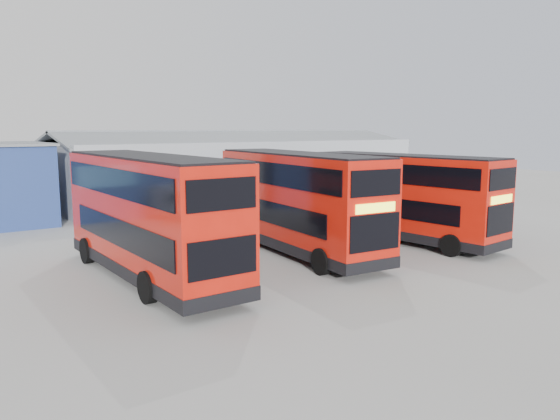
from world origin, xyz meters
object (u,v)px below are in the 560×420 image
Objects in this scene: maintenance_shed at (236,168)px; double_decker_centre at (298,204)px; double_decker_right at (403,198)px; single_decker_blue at (378,199)px; double_decker_left at (149,218)px.

maintenance_shed is 2.60× the size of double_decker_centre.
double_decker_right reaches higher than single_decker_blue.
maintenance_shed is 2.57× the size of double_decker_left.
double_decker_left is 1.01× the size of double_decker_centre.
double_decker_centre is 1.13× the size of single_decker_blue.
double_decker_right is (6.36, -0.96, -0.11)m from double_decker_centre.
maintenance_shed is 2.72× the size of double_decker_right.
double_decker_centre is at bearing 165.95° from double_decker_right.
single_decker_blue is (18.01, 5.15, -1.11)m from double_decker_left.
double_decker_centre is at bearing 18.79° from single_decker_blue.
single_decker_blue is (10.36, 4.87, -1.06)m from double_decker_centre.
double_decker_left is 7.66m from double_decker_centre.
double_decker_centre is (-8.22, -19.89, -0.17)m from maintenance_shed.
maintenance_shed reaches higher than double_decker_left.
maintenance_shed is at bearing -88.29° from single_decker_blue.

